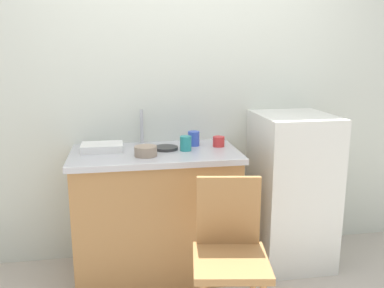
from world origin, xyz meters
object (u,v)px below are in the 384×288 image
at_px(refrigerator, 291,189).
at_px(chair, 230,252).
at_px(cup_teal, 186,143).
at_px(dish_tray, 102,147).
at_px(cup_blue, 194,139).
at_px(cup_red, 219,142).
at_px(terracotta_bowl, 146,151).
at_px(hotplate, 166,148).

xyz_separation_m(refrigerator, chair, (-0.67, -0.75, -0.06)).
bearing_deg(refrigerator, cup_teal, -177.99).
relative_size(dish_tray, cup_teal, 2.79).
distance_m(chair, cup_blue, 0.97).
distance_m(cup_blue, cup_red, 0.18).
bearing_deg(cup_teal, dish_tray, 170.91).
height_order(refrigerator, cup_red, refrigerator).
height_order(cup_teal, cup_blue, cup_blue).
bearing_deg(terracotta_bowl, cup_red, 18.67).
bearing_deg(refrigerator, cup_red, 174.44).
bearing_deg(cup_blue, terracotta_bowl, -146.82).
bearing_deg(chair, cup_blue, 102.73).
bearing_deg(cup_blue, cup_teal, -120.39).
xyz_separation_m(terracotta_bowl, hotplate, (0.15, 0.15, -0.02)).
relative_size(refrigerator, hotplate, 6.62).
distance_m(refrigerator, hotplate, 1.00).
bearing_deg(cup_red, dish_tray, 179.35).
relative_size(cup_blue, cup_red, 1.25).
height_order(terracotta_bowl, hotplate, terracotta_bowl).
distance_m(refrigerator, cup_teal, 0.89).
relative_size(refrigerator, chair, 1.27).
bearing_deg(terracotta_bowl, cup_teal, 19.38).
xyz_separation_m(dish_tray, cup_red, (0.82, -0.01, 0.01)).
relative_size(refrigerator, terracotta_bowl, 7.58).
bearing_deg(cup_teal, cup_blue, 59.61).
xyz_separation_m(cup_teal, cup_red, (0.25, 0.08, -0.01)).
height_order(dish_tray, hotplate, dish_tray).
relative_size(chair, terracotta_bowl, 5.99).
bearing_deg(refrigerator, terracotta_bowl, -173.32).
bearing_deg(cup_red, cup_teal, -162.12).
relative_size(chair, cup_red, 10.63).
xyz_separation_m(chair, cup_blue, (-0.05, 0.85, 0.45)).
bearing_deg(cup_teal, cup_red, 17.88).
xyz_separation_m(hotplate, cup_blue, (0.21, 0.08, 0.04)).
distance_m(terracotta_bowl, hotplate, 0.21).
distance_m(refrigerator, chair, 1.01).
bearing_deg(chair, terracotta_bowl, 132.91).
relative_size(chair, dish_tray, 3.18).
relative_size(terracotta_bowl, cup_red, 1.77).
distance_m(dish_tray, cup_blue, 0.65).
height_order(refrigerator, chair, refrigerator).
relative_size(dish_tray, cup_blue, 2.69).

